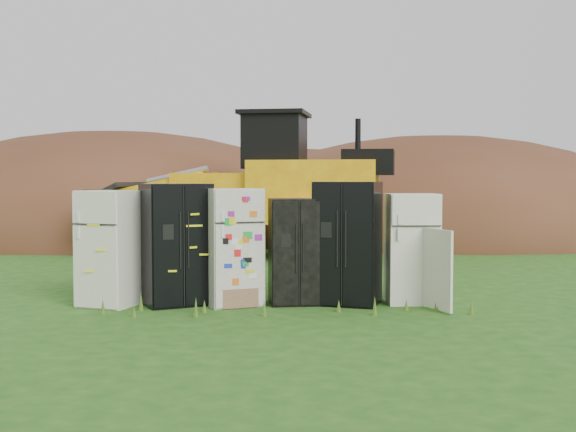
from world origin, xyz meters
The scene contains 11 objects.
ground centered at (0.00, 0.00, 0.00)m, with size 120.00×120.00×0.00m, color #1F5215.
fridge_leftmost centered at (-2.51, -0.02, 0.91)m, with size 0.80×0.77×1.81m, color silver, non-canonical shape.
fridge_black_side centered at (-1.48, 0.03, 0.96)m, with size 1.00×0.79×1.92m, color black, non-canonical shape.
fridge_sticker centered at (-0.58, -0.03, 0.92)m, with size 0.82×0.76×1.84m, color silver, non-canonical shape.
fridge_dark_mid centered at (0.43, 0.02, 0.84)m, with size 0.86×0.70×1.68m, color black, non-canonical shape.
fridge_black_right centered at (1.25, -0.04, 0.97)m, with size 0.97×0.81×1.95m, color black, non-canonical shape.
fridge_open_door centered at (2.28, 0.01, 0.88)m, with size 0.80×0.73×1.75m, color silver, non-canonical shape.
wheel_loader centered at (-0.62, 6.97, 1.83)m, with size 7.57×3.07×3.66m, color yellow, non-canonical shape.
dirt_mound_right centered at (6.00, 12.89, 0.00)m, with size 16.09×11.80×6.92m, color #482717.
dirt_mound_left centered at (-5.09, 13.84, 0.00)m, with size 16.94×12.71×7.26m, color #482717.
dirt_mound_back centered at (0.56, 17.85, 0.00)m, with size 20.50×13.67×6.43m, color #482717.
Camera 1 is at (-0.23, -11.41, 2.00)m, focal length 45.00 mm.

